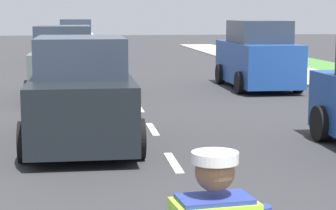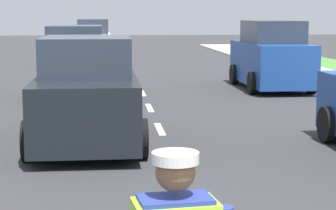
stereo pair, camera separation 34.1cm
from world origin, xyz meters
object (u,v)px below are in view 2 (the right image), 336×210
object	(u,v)px
car_oncoming_lead	(87,94)
car_oncoming_second	(76,65)
car_parked_far	(271,57)
car_oncoming_third	(93,43)

from	to	relation	value
car_oncoming_lead	car_oncoming_second	xyz separation A→B (m)	(-0.48, 6.40, 0.04)
car_parked_far	car_oncoming_lead	distance (m)	9.86
car_parked_far	car_oncoming_lead	world-z (taller)	car_parked_far
car_parked_far	car_oncoming_second	distance (m)	6.36
car_oncoming_third	car_oncoming_second	size ratio (longest dim) A/B	0.98
car_parked_far	car_oncoming_lead	bearing A→B (deg)	-124.96
car_parked_far	car_oncoming_third	size ratio (longest dim) A/B	1.11
car_oncoming_third	car_oncoming_second	xyz separation A→B (m)	(-0.28, -12.95, -0.03)
car_oncoming_second	car_parked_far	bearing A→B (deg)	15.33
car_oncoming_third	car_oncoming_lead	bearing A→B (deg)	-89.41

